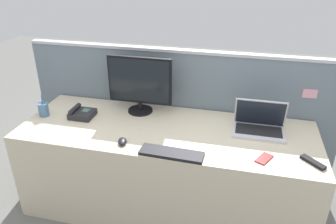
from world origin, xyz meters
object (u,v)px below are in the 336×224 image
Objects in this scene: desktop_monitor at (140,83)px; laptop at (259,124)px; computer_mouse_right_hand at (122,141)px; tv_remote at (313,162)px; keyboard_main at (172,153)px; pen_cup at (44,109)px; desk_phone at (82,113)px; cell_phone_red_case at (264,159)px.

desktop_monitor is 1.41× the size of laptop.
tv_remote is (1.26, 0.06, -0.01)m from computer_mouse_right_hand.
desktop_monitor is 0.74m from keyboard_main.
pen_cup is (-0.74, -0.27, -0.19)m from desktop_monitor.
desktop_monitor is 0.53m from desk_phone.
laptop reaches higher than computer_mouse_right_hand.
computer_mouse_right_hand is (0.03, -0.52, -0.23)m from desktop_monitor.
tv_remote is (0.90, 0.12, -0.00)m from keyboard_main.
laptop is 3.74× the size of computer_mouse_right_hand.
laptop reaches higher than cell_phone_red_case.
desktop_monitor is 1.14m from cell_phone_red_case.
cell_phone_red_case is 0.30m from tv_remote.
pen_cup is 1.09× the size of tv_remote.
cell_phone_red_case is (0.96, 0.03, -0.01)m from computer_mouse_right_hand.
tv_remote is at bearing -45.98° from laptop.
tv_remote is at bearing 9.54° from keyboard_main.
keyboard_main is 2.50× the size of tv_remote.
pen_cup is 2.04m from tv_remote.
desktop_monitor reaches higher than desk_phone.
keyboard_main is 3.14× the size of cell_phone_red_case.
desktop_monitor is at bearing 26.30° from desk_phone.
desk_phone is at bearing 126.94° from computer_mouse_right_hand.
desktop_monitor is at bearing 173.00° from laptop.
desktop_monitor is 0.81m from pen_cup.
cell_phone_red_case is 0.80× the size of tv_remote.
keyboard_main is (-0.56, -0.46, -0.05)m from laptop.
computer_mouse_right_hand is at bearing -86.38° from desktop_monitor.
computer_mouse_right_hand is 0.59× the size of tv_remote.
keyboard_main is at bearing -28.61° from computer_mouse_right_hand.
pen_cup is (-1.70, -0.15, -0.00)m from laptop.
laptop is (0.96, -0.12, -0.19)m from desktop_monitor.
desk_phone reaches higher than cell_phone_red_case.
cell_phone_red_case is (0.04, -0.37, -0.06)m from laptop.
desktop_monitor is 1.24× the size of keyboard_main.
cell_phone_red_case is (1.73, -0.22, -0.05)m from pen_cup.
cell_phone_red_case is (0.60, 0.09, -0.01)m from keyboard_main.
pen_cup is at bearing -169.87° from desk_phone.
keyboard_main is 4.26× the size of computer_mouse_right_hand.
pen_cup is 1.75m from cell_phone_red_case.
cell_phone_red_case is at bearing 11.01° from keyboard_main.
desktop_monitor is 2.89× the size of desk_phone.
laptop is 1.40m from desk_phone.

